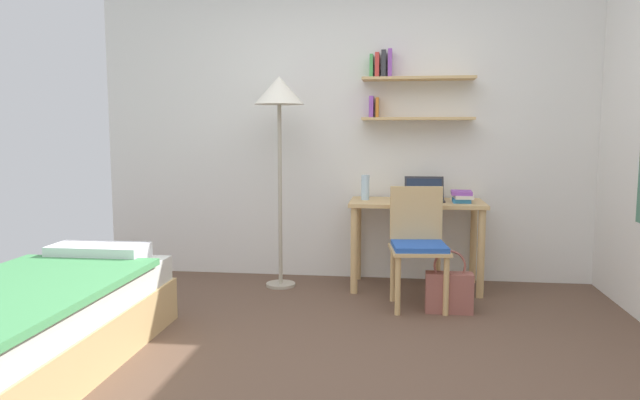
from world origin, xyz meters
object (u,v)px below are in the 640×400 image
Objects in this scene: desk_chair at (418,241)px; water_bottle at (365,187)px; desk at (416,217)px; book_stack at (462,196)px; standing_lamp at (279,102)px; laptop at (424,195)px; handbag at (449,291)px; bed at (28,329)px.

desk_chair is 4.27× the size of water_bottle.
book_stack is (0.35, -0.04, 0.18)m from desk.
desk_chair is at bearing -90.31° from desk.
standing_lamp is at bearing 159.49° from desk_chair.
desk_chair is 0.64m from book_stack.
laptop is 0.71× the size of handbag.
water_bottle reaches higher than desk_chair.
handbag is (2.29, 1.34, -0.08)m from bed.
book_stack is at bearing -7.02° from desk.
laptop is (0.06, 0.03, 0.18)m from desk.
water_bottle reaches higher than desk.
handbag is (1.31, -0.55, -1.35)m from standing_lamp.
laptop is at bearing 83.28° from desk_chair.
water_bottle is (0.68, 0.12, -0.69)m from standing_lamp.
laptop reaches higher than handbag.
laptop reaches higher than desk_chair.
laptop is 0.91m from handbag.
bed is at bearing -141.50° from book_stack.
desk_chair is 0.51× the size of standing_lamp.
standing_lamp reaches higher than bed.
water_bottle reaches higher than laptop.
book_stack reaches higher than desk.
water_bottle is at bearing 179.51° from laptop.
desk is 3.33× the size of laptop.
bed is 1.85× the size of desk.
desk is at bearing 172.98° from book_stack.
desk_chair is 1.55m from standing_lamp.
bed is 1.16× the size of standing_lamp.
water_bottle is at bearing 50.42° from bed.
standing_lamp is 7.30× the size of book_stack.
standing_lamp reaches higher than desk.
handbag is at bearing 30.30° from bed.
book_stack is at bearing 52.13° from desk_chair.
laptop is at bearing -0.49° from water_bottle.
laptop is 1.37× the size of book_stack.
desk_chair is 1.94× the size of handbag.
standing_lamp is 5.33× the size of laptop.
laptop reaches higher than book_stack.
handbag is at bearing -76.94° from laptop.
water_bottle is 1.13m from handbag.
water_bottle is (-0.41, 0.04, 0.23)m from desk.
desk is 0.62× the size of standing_lamp.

